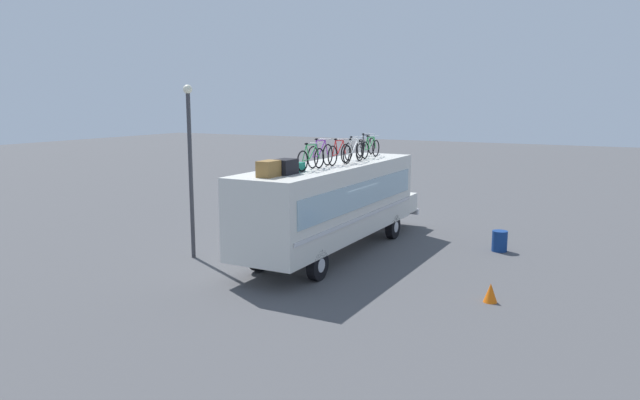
{
  "coord_description": "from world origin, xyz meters",
  "views": [
    {
      "loc": [
        -18.24,
        -9.32,
        5.39
      ],
      "look_at": [
        -0.86,
        0.0,
        2.07
      ],
      "focal_mm": 33.21,
      "sensor_mm": 36.0,
      "label": 1
    }
  ],
  "objects_px": {
    "rooftop_bicycle_7": "(366,146)",
    "luggage_bag_3": "(292,167)",
    "bus": "(334,201)",
    "rooftop_bicycle_2": "(320,155)",
    "rooftop_bicycle_4": "(354,152)",
    "rooftop_bicycle_6": "(370,148)",
    "rooftop_bicycle_3": "(339,154)",
    "rooftop_bicycle_5": "(354,150)",
    "luggage_bag_2": "(285,167)",
    "luggage_bag_1": "(269,169)",
    "trash_bin": "(500,241)",
    "street_lamp": "(190,159)",
    "traffic_cone": "(491,293)",
    "rooftop_bicycle_1": "(311,158)"
  },
  "relations": [
    {
      "from": "rooftop_bicycle_6",
      "to": "trash_bin",
      "type": "relative_size",
      "value": 2.29
    },
    {
      "from": "rooftop_bicycle_3",
      "to": "street_lamp",
      "type": "relative_size",
      "value": 0.29
    },
    {
      "from": "rooftop_bicycle_1",
      "to": "rooftop_bicycle_7",
      "type": "xyz_separation_m",
      "value": [
        5.65,
        0.59,
        0.0
      ]
    },
    {
      "from": "luggage_bag_2",
      "to": "trash_bin",
      "type": "bearing_deg",
      "value": -38.71
    },
    {
      "from": "rooftop_bicycle_6",
      "to": "rooftop_bicycle_4",
      "type": "bearing_deg",
      "value": -174.7
    },
    {
      "from": "rooftop_bicycle_1",
      "to": "bus",
      "type": "bearing_deg",
      "value": 5.81
    },
    {
      "from": "luggage_bag_1",
      "to": "trash_bin",
      "type": "relative_size",
      "value": 0.93
    },
    {
      "from": "luggage_bag_2",
      "to": "rooftop_bicycle_4",
      "type": "relative_size",
      "value": 0.44
    },
    {
      "from": "traffic_cone",
      "to": "luggage_bag_2",
      "type": "bearing_deg",
      "value": 96.24
    },
    {
      "from": "traffic_cone",
      "to": "rooftop_bicycle_4",
      "type": "bearing_deg",
      "value": 58.79
    },
    {
      "from": "bus",
      "to": "rooftop_bicycle_7",
      "type": "height_order",
      "value": "rooftop_bicycle_7"
    },
    {
      "from": "rooftop_bicycle_4",
      "to": "street_lamp",
      "type": "xyz_separation_m",
      "value": [
        -3.63,
        4.42,
        -0.14
      ]
    },
    {
      "from": "bus",
      "to": "luggage_bag_3",
      "type": "height_order",
      "value": "luggage_bag_3"
    },
    {
      "from": "bus",
      "to": "luggage_bag_1",
      "type": "distance_m",
      "value": 4.42
    },
    {
      "from": "bus",
      "to": "rooftop_bicycle_1",
      "type": "height_order",
      "value": "rooftop_bicycle_1"
    },
    {
      "from": "bus",
      "to": "traffic_cone",
      "type": "distance_m",
      "value": 6.91
    },
    {
      "from": "street_lamp",
      "to": "bus",
      "type": "bearing_deg",
      "value": -54.37
    },
    {
      "from": "rooftop_bicycle_3",
      "to": "rooftop_bicycle_5",
      "type": "distance_m",
      "value": 1.91
    },
    {
      "from": "rooftop_bicycle_2",
      "to": "rooftop_bicycle_3",
      "type": "relative_size",
      "value": 1.05
    },
    {
      "from": "rooftop_bicycle_7",
      "to": "street_lamp",
      "type": "xyz_separation_m",
      "value": [
        -6.49,
        3.64,
        -0.15
      ]
    },
    {
      "from": "luggage_bag_1",
      "to": "rooftop_bicycle_7",
      "type": "relative_size",
      "value": 0.4
    },
    {
      "from": "luggage_bag_3",
      "to": "street_lamp",
      "type": "distance_m",
      "value": 3.94
    },
    {
      "from": "luggage_bag_1",
      "to": "rooftop_bicycle_7",
      "type": "bearing_deg",
      "value": 2.53
    },
    {
      "from": "rooftop_bicycle_7",
      "to": "luggage_bag_2",
      "type": "bearing_deg",
      "value": -176.39
    },
    {
      "from": "rooftop_bicycle_6",
      "to": "rooftop_bicycle_7",
      "type": "distance_m",
      "value": 1.1
    },
    {
      "from": "bus",
      "to": "rooftop_bicycle_5",
      "type": "distance_m",
      "value": 2.42
    },
    {
      "from": "rooftop_bicycle_2",
      "to": "rooftop_bicycle_4",
      "type": "xyz_separation_m",
      "value": [
        1.87,
        -0.35,
        -0.04
      ]
    },
    {
      "from": "rooftop_bicycle_4",
      "to": "rooftop_bicycle_2",
      "type": "bearing_deg",
      "value": 169.49
    },
    {
      "from": "bus",
      "to": "rooftop_bicycle_2",
      "type": "xyz_separation_m",
      "value": [
        -1.12,
        -0.05,
        1.72
      ]
    },
    {
      "from": "luggage_bag_1",
      "to": "luggage_bag_2",
      "type": "distance_m",
      "value": 0.75
    },
    {
      "from": "rooftop_bicycle_6",
      "to": "rooftop_bicycle_5",
      "type": "bearing_deg",
      "value": 165.03
    },
    {
      "from": "rooftop_bicycle_3",
      "to": "rooftop_bicycle_7",
      "type": "bearing_deg",
      "value": 9.71
    },
    {
      "from": "rooftop_bicycle_1",
      "to": "rooftop_bicycle_5",
      "type": "relative_size",
      "value": 1.05
    },
    {
      "from": "rooftop_bicycle_2",
      "to": "rooftop_bicycle_1",
      "type": "bearing_deg",
      "value": -170.4
    },
    {
      "from": "rooftop_bicycle_4",
      "to": "rooftop_bicycle_5",
      "type": "distance_m",
      "value": 1.07
    },
    {
      "from": "rooftop_bicycle_4",
      "to": "street_lamp",
      "type": "bearing_deg",
      "value": 129.43
    },
    {
      "from": "rooftop_bicycle_5",
      "to": "rooftop_bicycle_6",
      "type": "height_order",
      "value": "rooftop_bicycle_5"
    },
    {
      "from": "rooftop_bicycle_4",
      "to": "rooftop_bicycle_6",
      "type": "distance_m",
      "value": 1.94
    },
    {
      "from": "bus",
      "to": "rooftop_bicycle_6",
      "type": "bearing_deg",
      "value": -4.66
    },
    {
      "from": "rooftop_bicycle_3",
      "to": "trash_bin",
      "type": "relative_size",
      "value": 2.24
    },
    {
      "from": "trash_bin",
      "to": "rooftop_bicycle_6",
      "type": "bearing_deg",
      "value": 93.91
    },
    {
      "from": "rooftop_bicycle_3",
      "to": "luggage_bag_2",
      "type": "bearing_deg",
      "value": 176.42
    },
    {
      "from": "luggage_bag_2",
      "to": "trash_bin",
      "type": "relative_size",
      "value": 1.01
    },
    {
      "from": "rooftop_bicycle_2",
      "to": "trash_bin",
      "type": "distance_m",
      "value": 7.36
    },
    {
      "from": "trash_bin",
      "to": "traffic_cone",
      "type": "distance_m",
      "value": 5.82
    },
    {
      "from": "rooftop_bicycle_7",
      "to": "luggage_bag_3",
      "type": "bearing_deg",
      "value": -177.36
    },
    {
      "from": "rooftop_bicycle_2",
      "to": "rooftop_bicycle_4",
      "type": "relative_size",
      "value": 1.02
    },
    {
      "from": "rooftop_bicycle_5",
      "to": "trash_bin",
      "type": "relative_size",
      "value": 2.22
    },
    {
      "from": "rooftop_bicycle_3",
      "to": "rooftop_bicycle_7",
      "type": "relative_size",
      "value": 0.96
    },
    {
      "from": "luggage_bag_2",
      "to": "rooftop_bicycle_7",
      "type": "bearing_deg",
      "value": 3.61
    }
  ]
}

